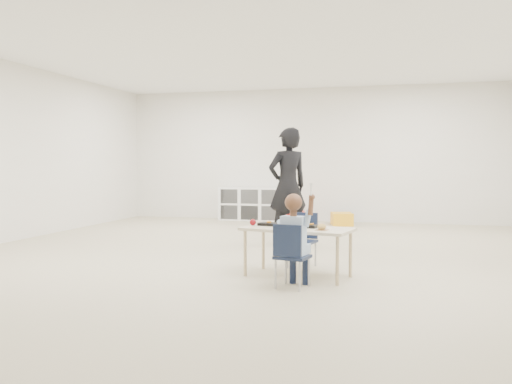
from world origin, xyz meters
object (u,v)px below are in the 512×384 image
(chair_near, at_px, (293,256))
(cubby_shelf, at_px, (252,204))
(child, at_px, (293,237))
(table, at_px, (298,252))
(adult, at_px, (288,186))

(chair_near, height_order, cubby_shelf, cubby_shelf)
(chair_near, relative_size, child, 0.63)
(table, distance_m, child, 0.58)
(chair_near, distance_m, cubby_shelf, 6.33)
(adult, bearing_deg, table, 62.76)
(child, bearing_deg, table, 106.45)
(table, distance_m, chair_near, 0.53)
(table, height_order, adult, adult)
(cubby_shelf, height_order, adult, adult)
(chair_near, xyz_separation_m, cubby_shelf, (-2.05, 5.99, 0.03))
(table, relative_size, chair_near, 1.96)
(cubby_shelf, bearing_deg, adult, -65.51)
(child, bearing_deg, adult, 113.80)
(table, xyz_separation_m, child, (0.05, -0.53, 0.23))
(table, distance_m, cubby_shelf, 5.82)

